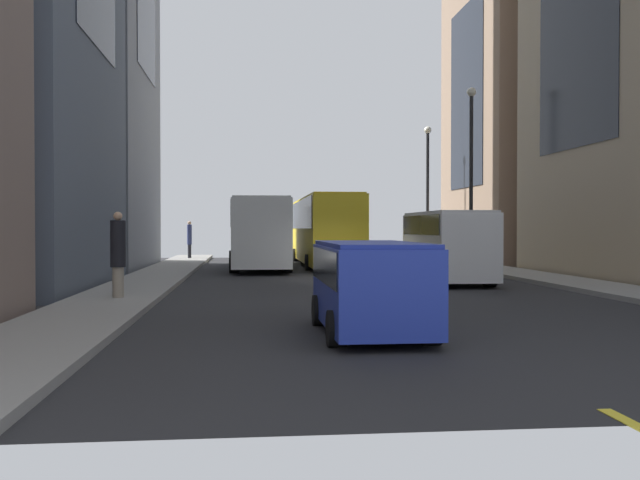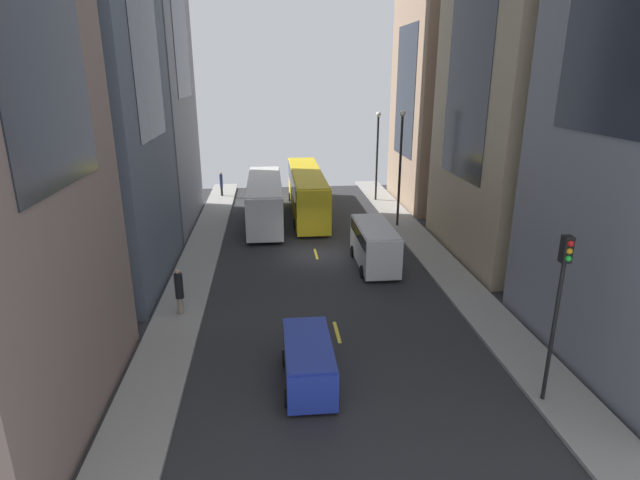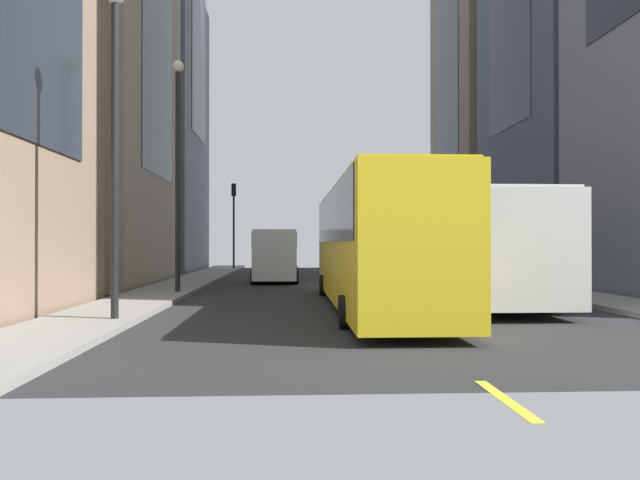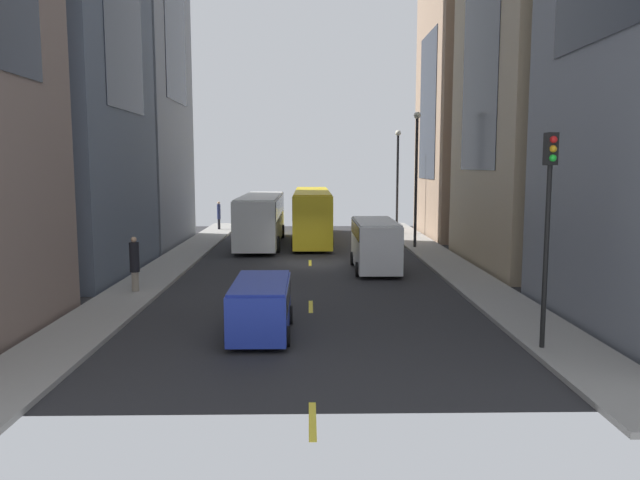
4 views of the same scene
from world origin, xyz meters
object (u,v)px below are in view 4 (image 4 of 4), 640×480
Objects in this scene: delivery_van_white at (375,241)px; traffic_light_near_corner at (549,201)px; city_bus_white at (261,215)px; pedestrian_crossing_near at (219,214)px; pedestrian_waiting_curb at (135,263)px; streetcar_yellow at (312,211)px; car_blue_0 at (261,303)px.

delivery_van_white is 0.92× the size of traffic_light_near_corner.
city_bus_white is at bearing 112.22° from traffic_light_near_corner.
traffic_light_near_corner reaches higher than pedestrian_crossing_near.
pedestrian_waiting_curb is 16.49m from traffic_light_near_corner.
city_bus_white is 4.12m from streetcar_yellow.
streetcar_yellow is 19.82m from pedestrian_waiting_curb.
pedestrian_crossing_near is 1.00× the size of pedestrian_waiting_curb.
delivery_van_white is at bearing 103.47° from traffic_light_near_corner.
traffic_light_near_corner reaches higher than delivery_van_white.
car_blue_0 is 1.87× the size of pedestrian_waiting_curb.
delivery_van_white reaches higher than pedestrian_waiting_curb.
car_blue_0 is (-1.77, -24.53, -1.11)m from streetcar_yellow.
pedestrian_crossing_near is (-10.75, 19.16, -0.13)m from delivery_van_white.
pedestrian_crossing_near is (-4.14, 8.73, -0.62)m from city_bus_white.
city_bus_white reaches higher than car_blue_0.
traffic_light_near_corner is (14.08, -33.06, 3.00)m from pedestrian_crossing_near.
pedestrian_crossing_near is (-7.60, 6.50, -0.74)m from streetcar_yellow.
car_blue_0 is 9.14m from traffic_light_near_corner.
pedestrian_waiting_curb is (-4.03, -16.11, -0.66)m from city_bus_white.
streetcar_yellow is 13.06m from delivery_van_white.
city_bus_white is 12.36m from delivery_van_white.
streetcar_yellow is at bearing 179.55° from pedestrian_waiting_curb.
car_blue_0 is 8.44m from pedestrian_waiting_curb.
pedestrian_crossing_near is 36.06m from traffic_light_near_corner.
city_bus_white is 5.36× the size of pedestrian_crossing_near.
streetcar_yellow is 3.34× the size of car_blue_0.
city_bus_white is 2.00× the size of traffic_light_near_corner.
streetcar_yellow is at bearing 85.87° from car_blue_0.
delivery_van_white is at bearing -57.65° from city_bus_white.
traffic_light_near_corner is at bearing -13.81° from car_blue_0.
pedestrian_crossing_near is at bearing 100.64° from car_blue_0.
streetcar_yellow is at bearing 32.72° from city_bus_white.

